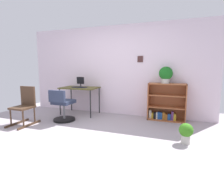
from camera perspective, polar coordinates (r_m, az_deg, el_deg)
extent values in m
plane|color=#A0959C|center=(3.18, -12.47, -16.39)|extent=(6.24, 6.24, 0.00)
cube|color=silver|center=(4.86, 0.82, 6.69)|extent=(5.20, 0.10, 2.41)
cube|color=#452825|center=(4.62, 9.24, 10.29)|extent=(0.14, 0.02, 0.16)
cube|color=brown|center=(4.88, -10.53, 1.06)|extent=(1.01, 0.63, 0.03)
cylinder|color=black|center=(4.96, -16.68, -3.44)|extent=(0.03, 0.03, 0.72)
cylinder|color=black|center=(4.48, -7.07, -4.34)|extent=(0.03, 0.03, 0.72)
cylinder|color=black|center=(5.41, -13.20, -2.42)|extent=(0.03, 0.03, 0.72)
cylinder|color=black|center=(4.97, -4.18, -3.12)|extent=(0.03, 0.03, 0.72)
cylinder|color=#262628|center=(4.91, -10.21, 1.35)|extent=(0.17, 0.17, 0.01)
cylinder|color=#262628|center=(4.90, -10.22, 1.88)|extent=(0.03, 0.03, 0.08)
cube|color=black|center=(4.88, -10.32, 3.44)|extent=(0.21, 0.02, 0.19)
cube|color=black|center=(4.79, -10.66, 1.23)|extent=(0.41, 0.14, 0.02)
cylinder|color=black|center=(4.49, -15.34, -8.97)|extent=(0.52, 0.52, 0.05)
cylinder|color=slate|center=(4.43, -15.44, -6.34)|extent=(0.05, 0.05, 0.37)
cube|color=#293249|center=(4.38, -15.55, -3.46)|extent=(0.44, 0.44, 0.08)
cube|color=#293249|center=(4.16, -17.62, -1.67)|extent=(0.42, 0.07, 0.27)
cube|color=#442E1F|center=(4.62, -28.58, -9.20)|extent=(0.04, 0.64, 0.04)
cube|color=#442E1F|center=(4.36, -25.39, -9.96)|extent=(0.04, 0.64, 0.04)
cylinder|color=#442E1F|center=(4.47, -30.27, -7.33)|extent=(0.03, 0.03, 0.34)
cylinder|color=#442E1F|center=(4.21, -27.09, -8.02)|extent=(0.03, 0.03, 0.34)
cylinder|color=#442E1F|center=(4.67, -27.26, -6.52)|extent=(0.03, 0.03, 0.34)
cylinder|color=#442E1F|center=(4.42, -24.05, -7.10)|extent=(0.03, 0.03, 0.34)
cube|color=#442E1F|center=(4.40, -27.33, -4.86)|extent=(0.42, 0.40, 0.04)
cube|color=#442E1F|center=(4.48, -25.84, -1.42)|extent=(0.40, 0.04, 0.44)
cube|color=#A05832|center=(4.48, 11.88, -3.19)|extent=(0.02, 0.30, 0.91)
cube|color=#A05832|center=(4.45, 23.00, -3.72)|extent=(0.02, 0.30, 0.91)
cube|color=#A05832|center=(4.38, 17.65, 2.25)|extent=(0.89, 0.30, 0.02)
cube|color=#A05832|center=(4.55, 17.20, -8.99)|extent=(0.89, 0.30, 0.02)
cube|color=#A05832|center=(4.58, 17.50, -3.15)|extent=(0.89, 0.02, 0.91)
cube|color=#A05832|center=(4.47, 17.36, -5.08)|extent=(0.84, 0.28, 0.02)
cube|color=#A05832|center=(4.42, 17.51, -1.37)|extent=(0.84, 0.28, 0.02)
cube|color=beige|center=(4.54, 12.43, -7.34)|extent=(0.06, 0.10, 0.21)
cube|color=#B79323|center=(4.54, 13.14, -7.79)|extent=(0.04, 0.11, 0.14)
cube|color=black|center=(4.53, 13.90, -7.75)|extent=(0.05, 0.13, 0.15)
cube|color=beige|center=(4.53, 14.49, -7.73)|extent=(0.03, 0.11, 0.16)
cube|color=#1E478C|center=(4.52, 15.06, -7.68)|extent=(0.05, 0.12, 0.18)
cube|color=#1E478C|center=(4.52, 15.78, -7.78)|extent=(0.06, 0.11, 0.17)
cube|color=#99591E|center=(4.51, 16.61, -7.75)|extent=(0.06, 0.11, 0.18)
cube|color=#99591E|center=(4.52, 17.38, -8.02)|extent=(0.05, 0.12, 0.14)
cube|color=#1E478C|center=(4.51, 18.21, -8.04)|extent=(0.07, 0.10, 0.14)
cube|color=#593372|center=(4.50, 19.15, -7.65)|extent=(0.05, 0.09, 0.21)
cube|color=#B79323|center=(4.51, 19.87, -8.02)|extent=(0.06, 0.11, 0.16)
cylinder|color=#B7B2A8|center=(4.36, 17.15, 3.13)|extent=(0.19, 0.19, 0.11)
sphere|color=#19631D|center=(4.35, 17.24, 5.55)|extent=(0.32, 0.32, 0.32)
cylinder|color=#B7B2A8|center=(3.32, 22.94, -14.41)|extent=(0.14, 0.14, 0.15)
sphere|color=#35781B|center=(3.26, 23.10, -11.70)|extent=(0.23, 0.23, 0.23)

